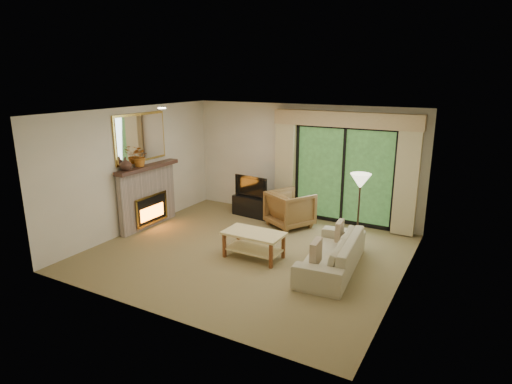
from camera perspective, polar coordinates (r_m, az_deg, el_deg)
The scene contains 22 objects.
floor at distance 8.12m, azimuth -1.04°, elevation -8.00°, with size 5.50×5.50×0.00m, color olive.
ceiling at distance 7.49m, azimuth -1.13°, elevation 10.61°, with size 5.50×5.50×0.00m, color white.
wall_back at distance 9.89m, azimuth 6.21°, elevation 4.06°, with size 5.00×5.00×0.00m, color beige.
wall_front at distance 5.77m, azimuth -13.65°, elevation -4.50°, with size 5.00×5.00×0.00m, color beige.
wall_left at distance 9.35m, azimuth -15.85°, elevation 2.91°, with size 5.00×5.00×0.00m, color beige.
wall_right at distance 6.80m, azimuth 19.41°, elevation -1.92°, with size 5.00×5.00×0.00m, color beige.
fireplace at distance 9.55m, azimuth -14.23°, elevation -0.52°, with size 0.24×1.70×1.37m, color gray, non-canonical shape.
mirror at distance 9.36m, azimuth -15.12°, elevation 7.02°, with size 0.07×1.45×1.02m, color gold, non-canonical shape.
sliding_door at distance 9.55m, azimuth 11.59°, elevation 2.21°, with size 2.26×0.10×2.16m, color black, non-canonical shape.
curtain_left at distance 9.91m, azimuth 3.96°, elevation 3.54°, with size 0.45×0.18×2.35m, color tan.
curtain_right at distance 9.13m, azimuth 19.49°, elevation 1.67°, with size 0.45×0.18×2.35m, color tan.
cornice at distance 9.27m, azimuth 11.82°, elevation 9.46°, with size 3.20×0.24×0.32m, color tan.
media_console at distance 10.10m, azimuth -0.40°, elevation -1.86°, with size 0.93×0.42×0.47m, color black.
tv at distance 9.96m, azimuth -0.41°, elevation 0.80°, with size 0.87×0.11×0.50m, color black.
armchair at distance 9.36m, azimuth 4.57°, elevation -2.27°, with size 0.84×0.87×0.79m, color brown.
sofa at distance 7.45m, azimuth 10.07°, elevation -7.99°, with size 2.03×0.79×0.59m, color tan.
pillow_near at distance 6.88m, azimuth 7.99°, elevation -8.00°, with size 0.10×0.40×0.40m, color brown.
pillow_far at distance 7.91m, azimuth 11.07°, elevation -5.05°, with size 0.09×0.35×0.35m, color brown.
coffee_table at distance 7.80m, azimuth -0.29°, elevation -7.07°, with size 1.09×0.60×0.49m, color #DFC681, non-canonical shape.
floor_lamp at distance 8.32m, azimuth 13.50°, elevation -2.51°, with size 0.39×0.39×1.46m, color #FFF9CA, non-canonical shape.
vase at distance 8.95m, azimuth -17.01°, elevation 3.61°, with size 0.25×0.25×0.26m, color #3B241B.
branches at distance 9.22m, azimuth -15.22°, elevation 4.63°, with size 0.40×0.34×0.44m, color #AD611E.
Camera 1 is at (3.74, -6.45, 3.21)m, focal length 30.00 mm.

